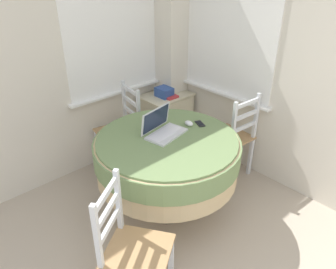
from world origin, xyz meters
name	(u,v)px	position (x,y,z in m)	size (l,w,h in m)	color
corner_room_shell	(176,69)	(1.26, 1.79, 1.28)	(4.45, 4.67, 2.55)	beige
round_dining_table	(167,155)	(1.04, 1.65, 0.61)	(1.22, 1.22, 0.77)	#4C3D2D
laptop	(163,129)	(1.07, 1.74, 0.82)	(0.38, 0.29, 0.22)	silver
computer_mouse	(189,123)	(1.34, 1.69, 0.79)	(0.06, 0.09, 0.04)	white
cell_phone	(200,124)	(1.43, 1.64, 0.78)	(0.09, 0.13, 0.01)	black
dining_chair_near_back_window	(121,130)	(1.19, 2.53, 0.45)	(0.47, 0.45, 0.93)	#A87F51
dining_chair_near_right_window	(232,138)	(1.93, 1.63, 0.45)	(0.41, 0.43, 0.93)	#A87F51
dining_chair_camera_near	(131,250)	(0.29, 1.18, 0.45)	(0.54, 0.55, 0.93)	#A87F51
corner_cabinet	(166,120)	(1.87, 2.57, 0.33)	(0.57, 0.42, 0.65)	beige
storage_box	(164,92)	(1.82, 2.55, 0.70)	(0.15, 0.18, 0.11)	#2D4C93
book_on_cabinet	(167,95)	(1.85, 2.54, 0.66)	(0.15, 0.25, 0.02)	#BC3338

